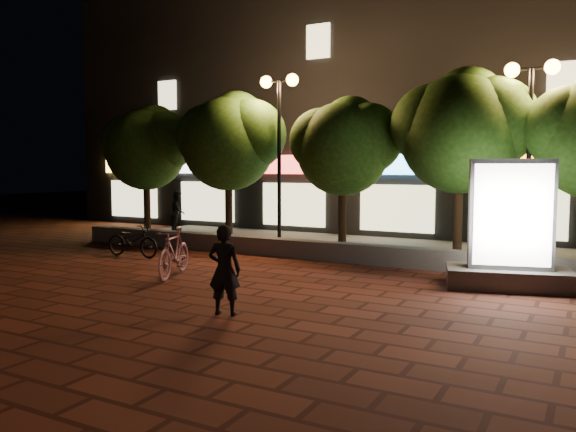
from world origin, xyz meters
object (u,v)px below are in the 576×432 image
Objects in this scene: street_lamp_left at (279,116)px; ad_kiosk at (510,236)px; tree_left at (231,138)px; tree_mid at (345,143)px; scooter_parked at (133,240)px; rider at (224,270)px; tree_right at (463,127)px; tree_far_left at (148,145)px; street_lamp_right at (530,110)px; scooter_pink at (174,252)px; pedestrian at (178,211)px.

street_lamp_left is 7.97m from ad_kiosk.
tree_left is 0.94× the size of street_lamp_left.
tree_mid is 6.65m from scooter_parked.
scooter_parked is at bearing -49.54° from rider.
ad_kiosk is at bearing -60.70° from tree_right.
street_lamp_right is (12.45, -0.26, 0.60)m from tree_far_left.
tree_far_left reaches higher than tree_mid.
ad_kiosk reaches higher than scooter_parked.
street_lamp_right reaches higher than scooter_pink.
tree_left is 9.33m from rider.
rider reaches higher than scooter_pink.
ad_kiosk is (8.89, -2.84, -2.36)m from tree_left.
rider is at bearing -41.48° from tree_far_left.
tree_far_left reaches higher than scooter_pink.
street_lamp_left is at bearing 71.15° from scooter_pink.
ad_kiosk is (6.95, -2.57, -2.94)m from street_lamp_left.
tree_left is at bearing -72.31° from rider.
ad_kiosk is 1.44× the size of scooter_pink.
pedestrian is (-2.49, 4.99, 0.37)m from scooter_parked.
tree_left is 7.30m from tree_right.
pedestrian reaches higher than scooter_parked.
rider is at bearing -124.95° from scooter_parked.
tree_left is at bearing 91.40° from scooter_pink.
street_lamp_left is at bearing 180.00° from street_lamp_right.
tree_mid is 1.66× the size of ad_kiosk.
scooter_parked is at bearing -53.91° from tree_far_left.
ad_kiosk is (4.90, -2.84, -2.13)m from tree_mid.
tree_right reaches higher than tree_left.
scooter_parked is at bearing -161.56° from street_lamp_right.
rider is (8.44, -7.46, -2.52)m from tree_far_left.
pedestrian reaches higher than scooter_pink.
tree_right is 3.33× the size of pedestrian.
street_lamp_right is at bearing -1.68° from tree_left.
ad_kiosk is 7.33m from scooter_pink.
street_lamp_right reaches higher than tree_mid.
pedestrian is (-12.30, 4.28, -0.24)m from ad_kiosk.
street_lamp_left is at bearing -7.70° from tree_left.
tree_left is 0.97× the size of tree_right.
tree_right is 3.26× the size of rider.
rider is 7.04m from scooter_parked.
tree_mid is 2.22m from street_lamp_left.
street_lamp_left is at bearing 159.68° from ad_kiosk.
tree_far_left is at bearing 180.00° from tree_mid.
street_lamp_left is (5.45, -0.26, 0.74)m from tree_far_left.
tree_far_left is at bearing -57.27° from rider.
tree_right is 5.38m from street_lamp_left.
tree_mid is at bearing 149.93° from ad_kiosk.
tree_left is 6.31m from scooter_pink.
scooter_pink is 3.69m from rider.
scooter_pink reaches higher than scooter_parked.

